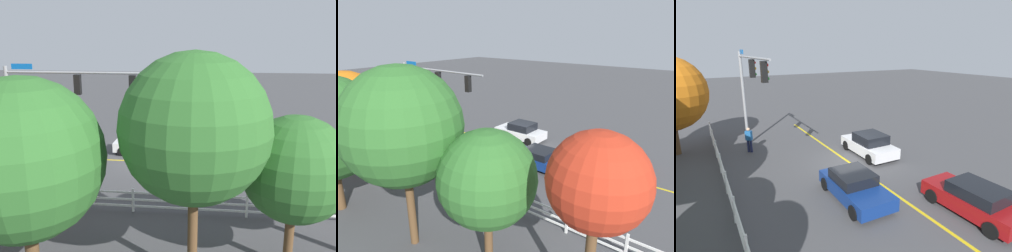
{
  "view_description": "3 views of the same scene",
  "coord_description": "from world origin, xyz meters",
  "views": [
    {
      "loc": [
        -3.74,
        22.24,
        8.0
      ],
      "look_at": [
        -1.28,
        0.2,
        2.47
      ],
      "focal_mm": 38.95,
      "sensor_mm": 36.0,
      "label": 1
    },
    {
      "loc": [
        -13.09,
        17.58,
        8.71
      ],
      "look_at": [
        -0.17,
        1.12,
        2.02
      ],
      "focal_mm": 31.95,
      "sensor_mm": 36.0,
      "label": 2
    },
    {
      "loc": [
        -13.36,
        7.79,
        6.64
      ],
      "look_at": [
        -0.45,
        0.61,
        2.5
      ],
      "focal_mm": 29.33,
      "sensor_mm": 36.0,
      "label": 3
    }
  ],
  "objects": [
    {
      "name": "car_2",
      "position": [
        -3.7,
        1.87,
        0.62
      ],
      "size": [
        4.12,
        1.99,
        1.26
      ],
      "rotation": [
        0.0,
        0.0,
        3.12
      ],
      "color": "navy",
      "rests_on": "ground_plane"
    },
    {
      "name": "tree_4",
      "position": [
        1.82,
        12.29,
        4.34
      ],
      "size": [
        5.09,
        5.09,
        6.89
      ],
      "color": "brown",
      "rests_on": "ground_plane"
    },
    {
      "name": "car_0",
      "position": [
        -7.14,
        -1.8,
        0.67
      ],
      "size": [
        4.12,
        1.86,
        1.34
      ],
      "rotation": [
        0.0,
        0.0,
        6.3
      ],
      "color": "maroon",
      "rests_on": "ground_plane"
    },
    {
      "name": "signal_assembly",
      "position": [
        3.94,
        4.7,
        4.7
      ],
      "size": [
        7.88,
        0.38,
        6.63
      ],
      "color": "gray",
      "rests_on": "ground_plane"
    },
    {
      "name": "car_1",
      "position": [
        0.52,
        -1.79,
        0.69
      ],
      "size": [
        4.14,
        1.96,
        1.45
      ],
      "rotation": [
        0.0,
        0.0,
        6.28
      ],
      "color": "silver",
      "rests_on": "ground_plane"
    },
    {
      "name": "white_rail_fence",
      "position": [
        -3.0,
        6.95,
        0.6
      ],
      "size": [
        26.1,
        0.1,
        1.15
      ],
      "color": "white",
      "rests_on": "ground_plane"
    },
    {
      "name": "ground_plane",
      "position": [
        0.0,
        0.0,
        0.0
      ],
      "size": [
        120.0,
        120.0,
        0.0
      ],
      "primitive_type": "plane",
      "color": "#444447"
    },
    {
      "name": "pedestrian",
      "position": [
        4.77,
        4.91,
        0.93
      ],
      "size": [
        0.45,
        0.47,
        1.69
      ],
      "rotation": [
        0.0,
        0.0,
        2.45
      ],
      "color": "#191E3F",
      "rests_on": "ground_plane"
    },
    {
      "name": "lane_center_stripe",
      "position": [
        -4.0,
        0.0,
        0.0
      ],
      "size": [
        28.0,
        0.16,
        0.01
      ],
      "primitive_type": "cube",
      "color": "gold",
      "rests_on": "ground_plane"
    },
    {
      "name": "tree_0",
      "position": [
        -3.35,
        11.54,
        5.25
      ],
      "size": [
        4.7,
        4.7,
        7.61
      ],
      "color": "brown",
      "rests_on": "ground_plane"
    },
    {
      "name": "tree_1",
      "position": [
        -6.67,
        10.47,
        3.68
      ],
      "size": [
        3.63,
        3.63,
        5.51
      ],
      "color": "brown",
      "rests_on": "ground_plane"
    }
  ]
}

